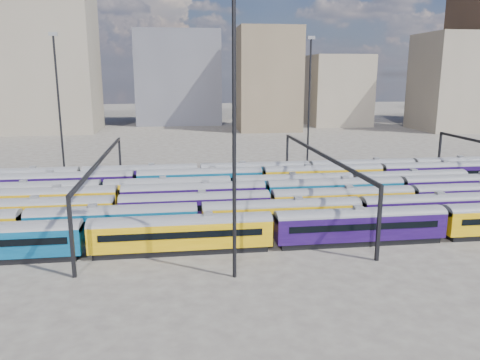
{
  "coord_description": "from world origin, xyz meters",
  "views": [
    {
      "loc": [
        -10.04,
        -62.83,
        18.73
      ],
      "look_at": [
        -0.67,
        5.97,
        3.0
      ],
      "focal_mm": 35.0,
      "sensor_mm": 36.0,
      "label": 1
    }
  ],
  "objects": [
    {
      "name": "gantry_2",
      "position": [
        10.0,
        0.0,
        6.79
      ],
      "size": [
        0.35,
        40.35,
        8.03
      ],
      "color": "black",
      "rests_on": "ground"
    },
    {
      "name": "skyline",
      "position": [
        104.75,
        105.73,
        20.83
      ],
      "size": [
        399.22,
        60.48,
        50.03
      ],
      "color": "#665B4C",
      "rests_on": "ground"
    },
    {
      "name": "ground",
      "position": [
        0.0,
        0.0,
        0.0
      ],
      "size": [
        500.0,
        500.0,
        0.0
      ],
      "primitive_type": "plane",
      "color": "#413C37",
      "rests_on": "ground"
    },
    {
      "name": "rake_6",
      "position": [
        12.81,
        15.0,
        2.48
      ],
      "size": [
        115.38,
        2.82,
        4.73
      ],
      "color": "black",
      "rests_on": "ground"
    },
    {
      "name": "mast_3",
      "position": [
        15.0,
        24.0,
        13.97
      ],
      "size": [
        1.4,
        0.5,
        25.6
      ],
      "color": "black",
      "rests_on": "ground"
    },
    {
      "name": "rake_5",
      "position": [
        13.66,
        10.0,
        2.6
      ],
      "size": [
        140.82,
        2.94,
        4.95
      ],
      "color": "black",
      "rests_on": "ground"
    },
    {
      "name": "rake_4",
      "position": [
        -11.51,
        5.0,
        2.42
      ],
      "size": [
        93.82,
        2.75,
        4.62
      ],
      "color": "black",
      "rests_on": "ground"
    },
    {
      "name": "mast_2",
      "position": [
        -5.0,
        -22.0,
        13.97
      ],
      "size": [
        1.4,
        0.5,
        25.6
      ],
      "color": "black",
      "rests_on": "ground"
    },
    {
      "name": "rake_2",
      "position": [
        -7.95,
        -5.0,
        2.52
      ],
      "size": [
        97.31,
        2.85,
        4.79
      ],
      "color": "black",
      "rests_on": "ground"
    },
    {
      "name": "gantry_1",
      "position": [
        -20.0,
        0.0,
        6.79
      ],
      "size": [
        0.35,
        40.35,
        8.03
      ],
      "color": "black",
      "rests_on": "ground"
    },
    {
      "name": "rake_1",
      "position": [
        12.09,
        -10.0,
        2.54
      ],
      "size": [
        117.84,
        2.88,
        4.83
      ],
      "color": "black",
      "rests_on": "ground"
    },
    {
      "name": "rake_0",
      "position": [
        10.1,
        -15.0,
        2.56
      ],
      "size": [
        138.95,
        2.9,
        4.88
      ],
      "color": "black",
      "rests_on": "ground"
    },
    {
      "name": "mast_1",
      "position": [
        -30.0,
        22.0,
        13.97
      ],
      "size": [
        1.4,
        0.5,
        25.6
      ],
      "color": "black",
      "rests_on": "ground"
    },
    {
      "name": "rake_3",
      "position": [
        -18.0,
        0.0,
        2.6
      ],
      "size": [
        120.56,
        2.94,
        4.95
      ],
      "color": "black",
      "rests_on": "ground"
    }
  ]
}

